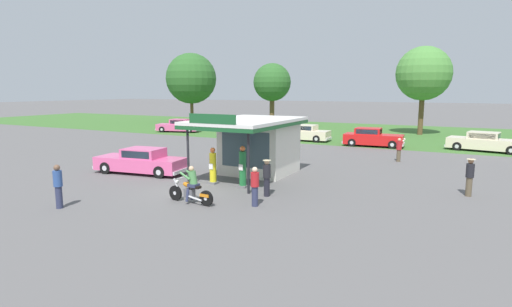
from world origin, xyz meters
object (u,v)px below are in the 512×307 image
featured_classic_sedan (141,162)px  bystander_leaning_by_kiosk (255,186)px  bystander_strolling_foreground (58,185)px  gas_pump_offside (243,168)px  parked_car_back_row_far_left (373,138)px  parked_car_back_row_centre_left (485,142)px  bystander_chatting_near_pumps (470,176)px  parked_car_back_row_centre (257,128)px  parked_car_back_row_far_right (302,133)px  bystander_admiring_sedan (399,149)px  motorcycle_with_rider (191,188)px  parked_car_back_row_left (179,126)px  gas_pump_nearside (213,167)px  bystander_standing_back_lot (267,177)px

featured_classic_sedan → bystander_leaning_by_kiosk: bearing=-18.2°
featured_classic_sedan → bystander_strolling_foreground: 7.02m
gas_pump_offside → featured_classic_sedan: gas_pump_offside is taller
bystander_leaning_by_kiosk → parked_car_back_row_far_left: bearing=88.7°
parked_car_back_row_centre_left → bystander_chatting_near_pumps: bystander_chatting_near_pumps is taller
parked_car_back_row_centre → featured_classic_sedan: bearing=-80.5°
parked_car_back_row_far_right → parked_car_back_row_centre: bearing=157.0°
parked_car_back_row_centre → bystander_admiring_sedan: bearing=-32.8°
parked_car_back_row_far_left → bystander_chatting_near_pumps: (7.19, -14.48, 0.20)m
bystander_chatting_near_pumps → bystander_strolling_foreground: (-14.43, -9.62, 0.03)m
featured_classic_sedan → motorcycle_with_rider: bearing=-30.9°
featured_classic_sedan → bystander_chatting_near_pumps: size_ratio=3.26×
motorcycle_with_rider → bystander_leaning_by_kiosk: size_ratio=1.42×
bystander_leaning_by_kiosk → parked_car_back_row_centre: bearing=117.3°
gas_pump_offside → parked_car_back_row_far_left: 17.84m
parked_car_back_row_far_right → parked_car_back_row_left: bearing=176.5°
gas_pump_nearside → gas_pump_offside: size_ratio=0.91×
gas_pump_nearside → featured_classic_sedan: bearing=176.7°
parked_car_back_row_centre_left → parked_car_back_row_centre: 21.13m
gas_pump_nearside → bystander_strolling_foreground: bearing=-115.3°
bystander_standing_back_lot → parked_car_back_row_left: bearing=135.8°
bystander_admiring_sedan → bystander_chatting_near_pumps: 8.78m
gas_pump_nearside → bystander_leaning_by_kiosk: bearing=-34.7°
motorcycle_with_rider → parked_car_back_row_centre_left: bearing=63.1°
parked_car_back_row_left → bystander_chatting_near_pumps: size_ratio=3.04×
gas_pump_offside → bystander_standing_back_lot: 2.00m
parked_car_back_row_far_right → parked_car_back_row_far_left: bearing=-8.0°
bystander_chatting_near_pumps → bystander_standing_back_lot: 8.94m
parked_car_back_row_centre_left → parked_car_back_row_centre: (-21.00, 2.34, 0.01)m
bystander_chatting_near_pumps → bystander_strolling_foreground: size_ratio=0.96×
gas_pump_offside → parked_car_back_row_centre_left: size_ratio=0.35×
parked_car_back_row_far_left → bystander_chatting_near_pumps: size_ratio=2.96×
motorcycle_with_rider → parked_car_back_row_centre_left: size_ratio=0.40×
parked_car_back_row_centre_left → parked_car_back_row_far_left: (-8.26, -1.16, 0.03)m
featured_classic_sedan → bystander_leaning_by_kiosk: 9.23m
parked_car_back_row_far_left → parked_car_back_row_left: (-21.75, 1.85, -0.04)m
parked_car_back_row_centre_left → parked_car_back_row_centre: parked_car_back_row_centre is taller
parked_car_back_row_left → bystander_standing_back_lot: 29.33m
gas_pump_nearside → parked_car_back_row_far_right: size_ratio=0.33×
parked_car_back_row_centre → parked_car_back_row_left: (-9.01, -1.65, -0.03)m
parked_car_back_row_centre_left → bystander_strolling_foreground: bystander_strolling_foreground is taller
parked_car_back_row_centre_left → bystander_admiring_sedan: bystander_admiring_sedan is taller
gas_pump_offside → featured_classic_sedan: (-6.74, 0.29, -0.27)m
featured_classic_sedan → parked_car_back_row_centre: parked_car_back_row_centre is taller
parked_car_back_row_centre → bystander_strolling_foreground: bystander_strolling_foreground is taller
bystander_chatting_near_pumps → parked_car_back_row_far_left: bearing=116.4°
parked_car_back_row_far_left → bystander_leaning_by_kiosk: bystander_leaning_by_kiosk is taller
gas_pump_nearside → motorcycle_with_rider: (1.19, -3.42, -0.18)m
bystander_chatting_near_pumps → parked_car_back_row_left: bearing=150.6°
featured_classic_sedan → bystander_chatting_near_pumps: 16.68m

